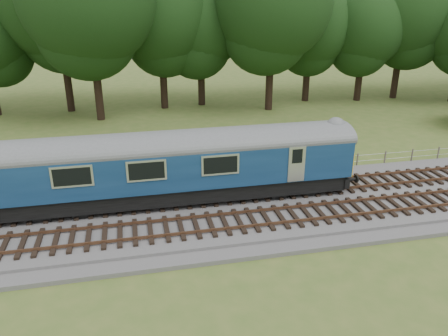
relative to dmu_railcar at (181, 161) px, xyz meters
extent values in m
plane|color=#456324|center=(5.85, -1.40, -2.61)|extent=(120.00, 120.00, 0.00)
cube|color=#4C4C4F|center=(5.85, -1.40, -2.43)|extent=(70.00, 7.00, 0.35)
cube|color=brown|center=(5.85, -0.72, -2.12)|extent=(66.50, 0.07, 0.14)
cube|color=brown|center=(5.85, 0.72, -2.12)|extent=(66.50, 0.07, 0.14)
cube|color=brown|center=(5.85, -3.72, -2.12)|extent=(66.50, 0.07, 0.14)
cube|color=brown|center=(5.85, -2.28, -2.12)|extent=(66.50, 0.07, 0.14)
cube|color=black|center=(-0.01, 0.00, -1.55)|extent=(17.46, 2.52, 0.85)
cube|color=navy|center=(-0.01, 0.00, -0.12)|extent=(18.00, 2.80, 2.05)
cube|color=yellow|center=(9.01, 0.00, -0.50)|extent=(0.06, 2.74, 1.30)
cube|color=black|center=(5.99, 0.00, -1.75)|extent=(2.60, 2.00, 0.55)
cube|color=black|center=(-6.01, 0.00, -1.75)|extent=(2.60, 2.00, 0.55)
camera|label=1|loc=(-2.31, -21.00, 7.97)|focal=35.00mm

